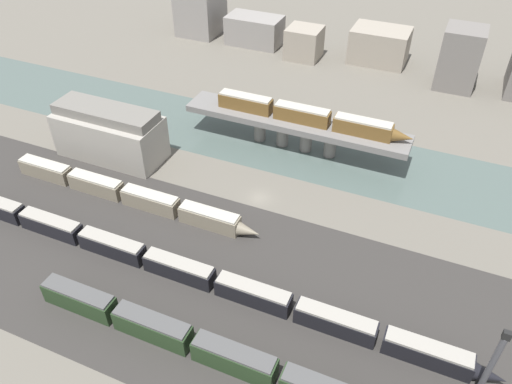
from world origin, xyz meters
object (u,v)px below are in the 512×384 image
at_px(train_on_bridge, 309,116).
at_px(train_yard_far, 129,195).
at_px(train_yard_mid, 188,272).
at_px(train_yard_near, 244,362).
at_px(warehouse_building, 110,133).
at_px(signal_tower, 490,368).

distance_m(train_on_bridge, train_yard_far, 42.04).
bearing_deg(train_yard_mid, train_yard_far, 147.44).
bearing_deg(train_yard_near, train_yard_far, 145.39).
height_order(train_yard_mid, train_yard_far, train_yard_far).
height_order(train_on_bridge, train_yard_mid, train_on_bridge).
bearing_deg(train_yard_mid, warehouse_building, 142.60).
bearing_deg(train_on_bridge, signal_tower, -50.13).
relative_size(train_on_bridge, train_yard_near, 0.62).
bearing_deg(train_yard_far, train_yard_near, -34.61).
xyz_separation_m(train_on_bridge, train_yard_near, (9.84, -56.88, -6.98)).
distance_m(train_yard_far, warehouse_building, 18.42).
xyz_separation_m(train_yard_near, train_yard_far, (-36.57, 25.24, -0.22)).
relative_size(train_yard_near, signal_tower, 4.71).
bearing_deg(train_yard_near, signal_tower, 15.61).
xyz_separation_m(train_yard_near, train_yard_mid, (-15.76, 11.95, -0.29)).
bearing_deg(train_yard_near, warehouse_building, 142.67).
distance_m(train_yard_mid, signal_tower, 46.79).
height_order(train_yard_near, train_yard_mid, train_yard_near).
relative_size(train_on_bridge, warehouse_building, 1.86).
bearing_deg(signal_tower, train_yard_near, -164.39).
relative_size(train_yard_mid, signal_tower, 6.57).
xyz_separation_m(train_on_bridge, signal_tower, (40.38, -48.35, -1.41)).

